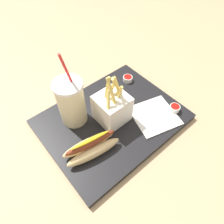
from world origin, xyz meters
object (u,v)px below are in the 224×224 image
soda_cup (71,102)px  ketchup_cup_2 (175,108)px  ketchup_cup_1 (128,78)px  hot_dog_1 (91,147)px  fries_basket (113,107)px  napkin_stack (154,116)px

soda_cup → ketchup_cup_2: bearing=-34.5°
soda_cup → ketchup_cup_1: 0.26m
soda_cup → hot_dog_1: 0.14m
fries_basket → napkin_stack: fries_basket is taller
ketchup_cup_1 → ketchup_cup_2: size_ratio=1.03×
hot_dog_1 → napkin_stack: 0.24m
fries_basket → ketchup_cup_1: fries_basket is taller
fries_basket → ketchup_cup_2: bearing=-32.5°
soda_cup → ketchup_cup_1: (0.25, 0.02, -0.07)m
hot_dog_1 → ketchup_cup_2: hot_dog_1 is taller
soda_cup → napkin_stack: size_ratio=1.84×
soda_cup → fries_basket: (0.10, -0.08, -0.03)m
fries_basket → ketchup_cup_2: fries_basket is taller
ketchup_cup_1 → ketchup_cup_2: (0.02, -0.21, 0.00)m
ketchup_cup_1 → ketchup_cup_2: 0.21m
soda_cup → ketchup_cup_1: bearing=4.8°
napkin_stack → ketchup_cup_2: bearing=-20.7°
hot_dog_1 → ketchup_cup_1: bearing=28.2°
fries_basket → hot_dog_1: (-0.13, -0.05, -0.03)m
fries_basket → ketchup_cup_1: bearing=31.7°
soda_cup → fries_basket: bearing=-37.7°
ketchup_cup_1 → napkin_stack: 0.19m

